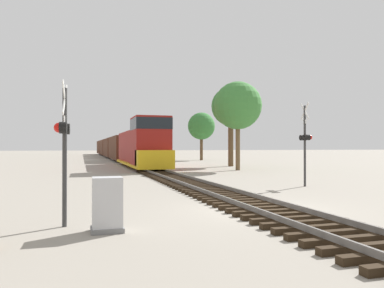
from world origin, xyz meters
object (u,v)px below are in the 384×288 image
Objects in this scene: relay_cabinet at (107,205)px; tree_far_right at (238,106)px; tree_deep_background at (201,126)px; crossing_signal_near at (64,138)px; crossing_signal_far at (305,139)px; freight_train at (114,148)px; tree_mid_background at (231,107)px.

tree_far_right reaches higher than relay_cabinet.
tree_far_right is at bearing -100.46° from tree_deep_background.
tree_deep_background is at bearing 161.64° from crossing_signal_near.
tree_deep_background is (17.38, 45.96, 4.63)m from relay_cabinet.
crossing_signal_near is 0.48× the size of tree_far_right.
tree_far_right is at bearing 149.75° from crossing_signal_near.
tree_deep_background is (18.45, 45.03, 2.95)m from crossing_signal_near.
crossing_signal_near is 0.86× the size of crossing_signal_far.
crossing_signal_near is at bearing 126.89° from crossing_signal_far.
crossing_signal_far reaches higher than crossing_signal_near.
freight_train is 18.12m from tree_deep_background.
tree_mid_background is (15.91, 26.96, 4.03)m from crossing_signal_near.
tree_far_right is (12.85, 21.43, 5.11)m from relay_cabinet.
relay_cabinet is 0.17× the size of tree_far_right.
freight_train is at bearing 107.53° from tree_mid_background.
tree_deep_background reaches higher than relay_cabinet.
tree_far_right is 0.93× the size of tree_mid_background.
crossing_signal_near is at bearing 139.04° from relay_cabinet.
tree_far_right is at bearing -107.12° from tree_mid_background.
crossing_signal_far is at bearing 124.05° from crossing_signal_near.
freight_train is 60.07× the size of relay_cabinet.
tree_mid_background is at bearing -4.57° from crossing_signal_far.
crossing_signal_far is (11.89, 6.90, 0.17)m from crossing_signal_near.
crossing_signal_far is at bearing 35.89° from relay_cabinet.
crossing_signal_near is 0.52× the size of tree_deep_background.
tree_mid_background is 1.15× the size of tree_deep_background.
tree_deep_background is (4.53, 24.53, -0.48)m from tree_far_right.
crossing_signal_far is 20.82m from tree_mid_background.
crossing_signal_far is 0.52× the size of tree_mid_background.
tree_deep_background is (12.31, -12.86, 3.36)m from freight_train.
relay_cabinet is at bearing -118.02° from tree_mid_background.
freight_train is at bearing 133.75° from tree_deep_background.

